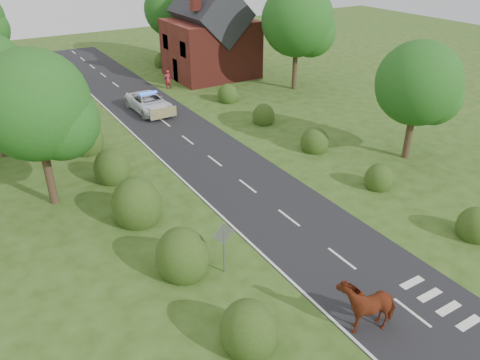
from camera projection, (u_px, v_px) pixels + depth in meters
ground at (342, 259)px, 21.22m from camera, size 120.00×120.00×0.00m
road at (194, 145)px, 32.51m from camera, size 6.00×70.00×0.02m
road_markings at (186, 161)px, 30.21m from camera, size 4.96×70.00×0.01m
hedgerow_left at (117, 177)px, 26.68m from camera, size 2.75×50.41×3.00m
hedgerow_right at (303, 137)px, 32.44m from camera, size 2.10×45.78×2.10m
tree_left_a at (41, 110)px, 23.15m from camera, size 5.74×5.60×8.38m
tree_right_a at (422, 87)px, 28.59m from camera, size 5.33×5.20×7.56m
tree_right_b at (301, 23)px, 41.45m from camera, size 6.56×6.40×9.40m
tree_right_c at (174, 12)px, 51.47m from camera, size 6.15×6.00×8.58m
road_sign at (224, 241)px, 19.65m from camera, size 1.06×0.08×2.53m
house at (210, 38)px, 46.40m from camera, size 8.00×7.40×9.17m
cow at (366, 305)px, 17.35m from camera, size 2.69×1.84×1.74m
police_van at (149, 103)px, 38.23m from camera, size 2.64×5.49×1.64m
pedestrian_red at (168, 79)px, 43.78m from camera, size 0.66×0.45×1.77m
pedestrian_purple at (168, 79)px, 44.09m from camera, size 0.99×0.99×1.62m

